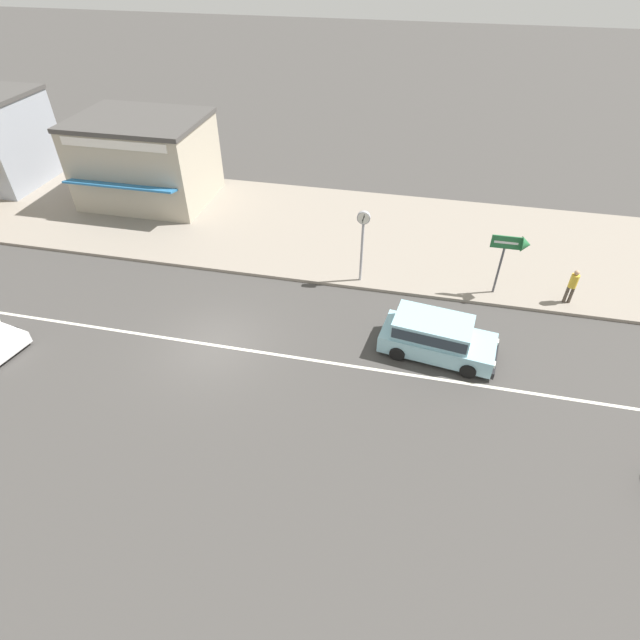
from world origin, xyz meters
TOP-DOWN VIEW (x-y plane):
  - ground_plane at (0.00, 0.00)m, footprint 160.00×160.00m
  - lane_centre_stripe at (0.00, 0.00)m, footprint 50.40×0.14m
  - kerb_strip at (0.00, 10.00)m, footprint 68.00×10.00m
  - minivan_pale_blue_0 at (8.52, 1.48)m, footprint 4.63×2.48m
  - street_clock at (5.00, 5.59)m, footprint 0.57×0.22m
  - arrow_signboard at (11.54, 5.88)m, footprint 1.58×0.64m
  - pedestrian_near_clock at (14.10, 5.80)m, footprint 0.34×0.34m
  - shopfront_corner_warung at (-8.40, 11.54)m, footprint 7.10×6.15m

SIDE VIEW (x-z plane):
  - ground_plane at x=0.00m, z-range 0.00..0.00m
  - lane_centre_stripe at x=0.00m, z-range 0.00..0.01m
  - kerb_strip at x=0.00m, z-range 0.00..0.15m
  - minivan_pale_blue_0 at x=8.52m, z-range 0.06..1.63m
  - pedestrian_near_clock at x=14.10m, z-range 0.29..1.93m
  - shopfront_corner_warung at x=-8.40m, z-range 0.16..4.82m
  - arrow_signboard at x=11.54m, z-range 1.12..4.01m
  - street_clock at x=5.00m, z-range 0.93..4.41m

